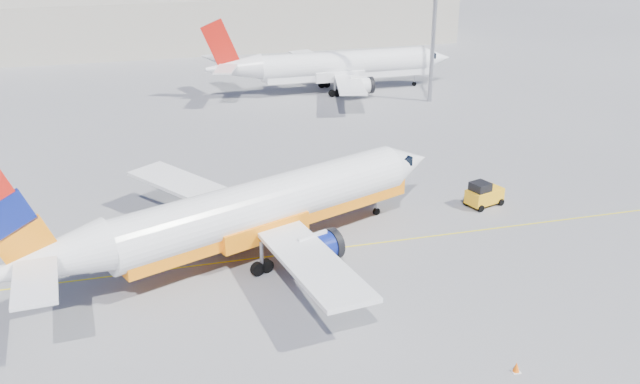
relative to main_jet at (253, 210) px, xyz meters
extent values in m
plane|color=slate|center=(5.17, -3.38, -3.29)|extent=(240.00, 240.00, 0.00)
cube|color=yellow|center=(5.17, -0.38, -3.29)|extent=(70.00, 0.15, 0.01)
cube|color=#AAA192|center=(10.17, 71.62, 0.71)|extent=(70.00, 14.00, 8.00)
cylinder|color=white|center=(0.95, 0.39, 0.22)|extent=(21.14, 11.21, 3.32)
cone|color=white|center=(12.70, 5.20, 0.22)|extent=(4.87, 4.55, 3.32)
cone|color=white|center=(-12.16, -4.98, 0.56)|extent=(7.52, 5.51, 3.15)
cube|color=black|center=(11.44, 4.68, 0.76)|extent=(2.39, 2.71, 0.68)
cube|color=orange|center=(1.40, 0.57, -0.90)|extent=(20.92, 10.67, 1.17)
cube|color=white|center=(-3.00, 6.16, -0.66)|extent=(9.45, 11.30, 0.78)
cube|color=white|center=(2.18, -6.49, -0.66)|extent=(4.78, 12.05, 0.78)
cylinder|color=navy|center=(-0.26, 4.64, -1.59)|extent=(3.96, 3.05, 1.86)
cylinder|color=navy|center=(3.07, -3.49, -1.59)|extent=(3.96, 3.05, 1.86)
cylinder|color=black|center=(1.18, 5.23, -1.59)|extent=(1.23, 2.08, 2.05)
cylinder|color=black|center=(4.51, -2.90, -1.59)|extent=(1.23, 2.08, 2.05)
cube|color=orange|center=(-13.51, -5.53, 3.54)|extent=(4.35, 2.01, 6.10)
cube|color=white|center=(-14.70, -2.64, 1.20)|extent=(4.80, 5.12, 0.18)
cube|color=white|center=(-12.33, -8.42, 1.20)|extent=(2.51, 5.03, 0.18)
cylinder|color=#97979F|center=(9.99, 4.09, -2.07)|extent=(0.23, 0.23, 2.05)
cylinder|color=black|center=(9.99, 4.09, -3.02)|extent=(0.60, 0.42, 0.55)
cylinder|color=black|center=(-1.75, 1.82, -2.86)|extent=(0.95, 0.68, 0.88)
cylinder|color=black|center=(0.03, -2.52, -2.86)|extent=(0.95, 0.68, 0.88)
cylinder|color=white|center=(18.38, 39.88, 0.04)|extent=(20.44, 3.39, 3.15)
cone|color=white|center=(30.44, 40.02, 0.04)|extent=(3.75, 3.20, 3.15)
cone|color=white|center=(4.93, 39.72, 0.37)|extent=(6.53, 3.07, 3.00)
cube|color=black|center=(29.14, 40.00, 0.55)|extent=(1.60, 2.15, 0.65)
cube|color=white|center=(18.84, 39.88, -1.02)|extent=(20.43, 2.83, 1.11)
cube|color=white|center=(16.91, 46.35, -0.79)|extent=(5.69, 11.52, 0.74)
cube|color=white|center=(17.06, 33.37, -0.79)|extent=(5.46, 11.51, 0.74)
cylinder|color=white|center=(18.79, 44.06, -1.67)|extent=(3.36, 1.80, 1.76)
cylinder|color=white|center=(18.89, 35.71, -1.67)|extent=(3.36, 1.80, 1.76)
cylinder|color=black|center=(20.28, 44.07, -1.67)|extent=(0.49, 1.95, 1.95)
cylinder|color=black|center=(20.38, 35.73, -1.67)|extent=(0.49, 1.95, 1.95)
cube|color=red|center=(3.54, 39.71, 3.20)|extent=(4.36, 0.33, 5.79)
cube|color=white|center=(3.51, 42.67, 0.97)|extent=(3.42, 5.05, 0.17)
cube|color=white|center=(3.58, 36.74, 0.97)|extent=(3.33, 5.03, 0.17)
cylinder|color=#97979F|center=(27.65, 39.98, -2.14)|extent=(0.17, 0.17, 1.95)
cylinder|color=black|center=(27.65, 39.98, -3.04)|extent=(0.52, 0.23, 0.52)
cylinder|color=black|center=(16.50, 42.08, -2.88)|extent=(0.84, 0.36, 0.83)
cylinder|color=black|center=(16.55, 37.63, -2.88)|extent=(0.84, 0.36, 0.83)
cylinder|color=black|center=(17.30, 3.97, -3.02)|extent=(0.58, 0.38, 0.54)
cylinder|color=black|center=(17.78, 2.54, -3.02)|extent=(0.58, 0.38, 0.54)
cylinder|color=black|center=(19.35, 4.66, -3.02)|extent=(0.58, 0.38, 0.54)
cylinder|color=black|center=(19.83, 3.23, -3.02)|extent=(0.58, 0.38, 0.54)
cube|color=#FBAE16|center=(18.56, 3.60, -2.48)|extent=(3.14, 2.33, 1.08)
cube|color=black|center=(18.05, 3.43, -1.62)|extent=(1.64, 1.64, 0.65)
cube|color=white|center=(10.38, -15.77, -3.27)|extent=(0.40, 0.40, 0.04)
cone|color=#FE610A|center=(10.38, -15.77, -2.99)|extent=(0.34, 0.34, 0.52)
cylinder|color=#97979F|center=(26.64, 32.78, 7.60)|extent=(0.48, 0.48, 21.79)
camera|label=1|loc=(-6.83, -41.64, 18.71)|focal=40.00mm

